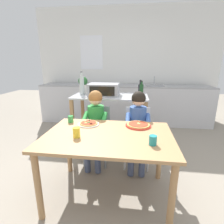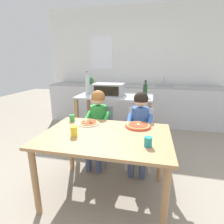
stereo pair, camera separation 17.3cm
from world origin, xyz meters
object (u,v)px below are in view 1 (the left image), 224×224
bottle_clear_vinegar (141,91)px  drinking_cup_teal (153,140)px  bottle_slim_sauce (82,85)px  pizza_plate_red_rimmed (138,125)px  pizza_plate_white (89,124)px  toaster_oven (104,90)px  dining_table (108,143)px  potted_herb_plant (83,84)px  dining_chair_right (137,132)px  bottle_dark_olive_oil (140,90)px  drinking_cup_green (71,119)px  kitchen_island_cart (110,113)px  drinking_cup_yellow (76,132)px  child_in_blue_striped_shirt (138,122)px  dining_chair_left (97,130)px  child_in_green_shirt (95,120)px

bottle_clear_vinegar → drinking_cup_teal: 1.12m
bottle_slim_sauce → pizza_plate_red_rimmed: 1.30m
bottle_clear_vinegar → pizza_plate_white: bottle_clear_vinegar is taller
toaster_oven → dining_table: 1.22m
bottle_clear_vinegar → potted_herb_plant: potted_herb_plant is taller
dining_chair_right → bottle_dark_olive_oil: bearing=86.3°
bottle_clear_vinegar → drinking_cup_green: size_ratio=3.29×
bottle_slim_sauce → pizza_plate_white: bottle_slim_sauce is taller
kitchen_island_cart → toaster_oven: (-0.10, -0.02, 0.39)m
bottle_dark_olive_oil → bottle_slim_sauce: size_ratio=0.68×
dining_table → drinking_cup_teal: (0.42, -0.18, 0.14)m
drinking_cup_yellow → bottle_slim_sauce: bearing=103.9°
child_in_blue_striped_shirt → drinking_cup_green: size_ratio=13.10×
child_in_blue_striped_shirt → drinking_cup_teal: 0.77m
bottle_dark_olive_oil → dining_chair_left: bottle_dark_olive_oil is taller
dining_table → dining_chair_left: dining_chair_left is taller
kitchen_island_cart → drinking_cup_yellow: bearing=-96.9°
kitchen_island_cart → drinking_cup_green: kitchen_island_cart is taller
child_in_green_shirt → bottle_slim_sauce: bearing=120.6°
pizza_plate_red_rimmed → drinking_cup_green: drinking_cup_green is taller
child_in_green_shirt → pizza_plate_red_rimmed: child_in_green_shirt is taller
pizza_plate_white → drinking_cup_green: bearing=167.3°
drinking_cup_yellow → drinking_cup_green: bearing=117.0°
dining_chair_right → child_in_green_shirt: bearing=-168.5°
dining_chair_left → child_in_blue_striped_shirt: 0.62m
bottle_slim_sauce → drinking_cup_yellow: bearing=-76.1°
pizza_plate_white → drinking_cup_teal: bearing=-32.0°
bottle_clear_vinegar → drinking_cup_teal: (0.08, -1.09, -0.25)m
bottle_dark_olive_oil → bottle_clear_vinegar: bottle_clear_vinegar is taller
dining_chair_left → dining_chair_right: same height
kitchen_island_cart → dining_chair_left: bearing=-106.0°
pizza_plate_red_rimmed → toaster_oven: bearing=122.6°
dining_chair_left → dining_chair_right: 0.57m
toaster_oven → potted_herb_plant: bearing=154.1°
bottle_slim_sauce → child_in_green_shirt: bottle_slim_sauce is taller
bottle_clear_vinegar → child_in_blue_striped_shirt: (-0.04, -0.33, -0.35)m
bottle_dark_olive_oil → drinking_cup_teal: bottle_dark_olive_oil is taller
bottle_slim_sauce → drinking_cup_teal: 1.70m
bottle_clear_vinegar → potted_herb_plant: 1.07m
toaster_oven → child_in_blue_striped_shirt: (0.54, -0.55, -0.33)m
toaster_oven → drinking_cup_teal: size_ratio=5.53×
pizza_plate_red_rimmed → drinking_cup_green: (-0.81, 0.03, 0.03)m
potted_herb_plant → pizza_plate_red_rimmed: 1.44m
drinking_cup_yellow → bottle_clear_vinegar: bearing=58.0°
bottle_slim_sauce → dining_table: (0.60, -1.15, -0.44)m
dining_chair_left → drinking_cup_yellow: size_ratio=8.17×
pizza_plate_red_rimmed → dining_chair_right: bearing=90.0°
pizza_plate_white → drinking_cup_green: drinking_cup_green is taller
child_in_green_shirt → bottle_clear_vinegar: bearing=27.9°
pizza_plate_white → drinking_cup_yellow: size_ratio=2.49×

